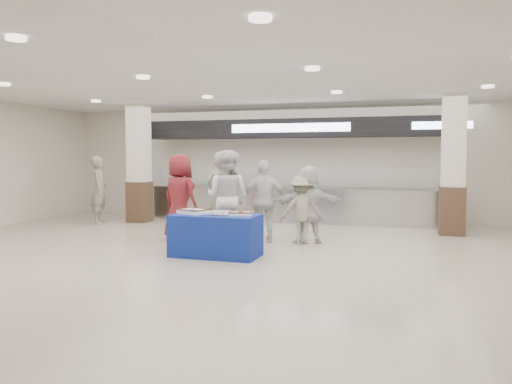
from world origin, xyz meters
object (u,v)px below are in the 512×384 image
(sheet_cake_right, at_px, (241,213))
(civilian_white, at_px, (308,204))
(chef_short, at_px, (264,201))
(soldier_b, at_px, (302,210))
(civilian_maroon, at_px, (180,197))
(soldier_bg, at_px, (99,190))
(soldier_a, at_px, (222,197))
(chef_tall, at_px, (228,198))
(sheet_cake_left, at_px, (193,211))
(cupcake_tray, at_px, (219,213))
(display_table, at_px, (216,236))

(sheet_cake_right, distance_m, civilian_white, 2.01)
(sheet_cake_right, height_order, civilian_white, civilian_white)
(chef_short, height_order, soldier_b, chef_short)
(civilian_maroon, distance_m, chef_short, 1.83)
(sheet_cake_right, relative_size, soldier_b, 0.32)
(civilian_maroon, bearing_deg, soldier_bg, -8.91)
(soldier_bg, bearing_deg, soldier_a, -136.37)
(chef_tall, height_order, civilian_white, chef_tall)
(sheet_cake_right, relative_size, chef_short, 0.26)
(soldier_b, relative_size, soldier_bg, 0.78)
(soldier_a, bearing_deg, soldier_b, -166.29)
(civilian_white, bearing_deg, soldier_b, 18.30)
(sheet_cake_left, height_order, soldier_b, soldier_b)
(cupcake_tray, height_order, soldier_b, soldier_b)
(soldier_b, bearing_deg, chef_short, -17.08)
(civilian_maroon, bearing_deg, chef_tall, -173.10)
(chef_short, relative_size, soldier_b, 1.22)
(soldier_a, distance_m, chef_tall, 0.37)
(civilian_white, xyz_separation_m, soldier_bg, (-5.91, 1.45, 0.10))
(cupcake_tray, height_order, soldier_a, soldier_a)
(sheet_cake_right, height_order, cupcake_tray, sheet_cake_right)
(civilian_maroon, bearing_deg, display_table, 153.93)
(soldier_a, bearing_deg, chef_short, -160.80)
(chef_tall, bearing_deg, soldier_bg, -18.49)
(cupcake_tray, bearing_deg, civilian_white, 54.99)
(cupcake_tray, bearing_deg, sheet_cake_left, 176.80)
(soldier_a, bearing_deg, sheet_cake_right, 125.78)
(soldier_b, height_order, soldier_bg, soldier_bg)
(civilian_maroon, bearing_deg, sheet_cake_left, 143.88)
(sheet_cake_left, height_order, civilian_maroon, civilian_maroon)
(sheet_cake_right, bearing_deg, chef_tall, 119.77)
(civilian_white, bearing_deg, display_table, 34.10)
(sheet_cake_right, bearing_deg, display_table, -178.12)
(chef_short, bearing_deg, civilian_white, 172.34)
(cupcake_tray, height_order, chef_tall, chef_tall)
(display_table, distance_m, sheet_cake_right, 0.63)
(civilian_maroon, relative_size, chef_tall, 0.97)
(soldier_a, xyz_separation_m, civilian_white, (1.75, 0.37, -0.14))
(soldier_bg, bearing_deg, sheet_cake_right, -145.60)
(display_table, distance_m, chef_short, 1.81)
(chef_tall, bearing_deg, cupcake_tray, 109.59)
(chef_short, bearing_deg, display_table, 59.22)
(chef_tall, xyz_separation_m, chef_short, (0.63, 0.52, -0.10))
(soldier_a, bearing_deg, display_table, 110.27)
(chef_short, bearing_deg, sheet_cake_right, 74.79)
(soldier_a, distance_m, soldier_bg, 4.53)
(soldier_a, distance_m, civilian_white, 1.80)
(civilian_maroon, bearing_deg, civilian_white, -151.66)
(display_table, relative_size, soldier_bg, 0.86)
(cupcake_tray, relative_size, soldier_bg, 0.23)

